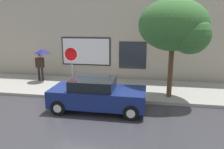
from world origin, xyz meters
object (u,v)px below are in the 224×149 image
parked_car (97,95)px  street_tree (177,27)px  pedestrian_with_umbrella (42,56)px  stop_sign (71,61)px  fire_hydrant (104,88)px

parked_car → street_tree: (3.42, 1.85, 2.91)m
pedestrian_with_umbrella → street_tree: size_ratio=0.42×
parked_car → stop_sign: 2.73m
pedestrian_with_umbrella → stop_sign: bearing=-36.1°
fire_hydrant → pedestrian_with_umbrella: (-4.44, 2.06, 1.25)m
fire_hydrant → street_tree: size_ratio=0.15×
parked_car → street_tree: size_ratio=0.87×
pedestrian_with_umbrella → parked_car: bearing=-39.5°
pedestrian_with_umbrella → stop_sign: stop_sign is taller
parked_car → street_tree: street_tree is taller
fire_hydrant → street_tree: street_tree is taller
stop_sign → pedestrian_with_umbrella: bearing=143.9°
stop_sign → street_tree: bearing=1.5°
street_tree → stop_sign: street_tree is taller
parked_car → fire_hydrant: parked_car is taller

